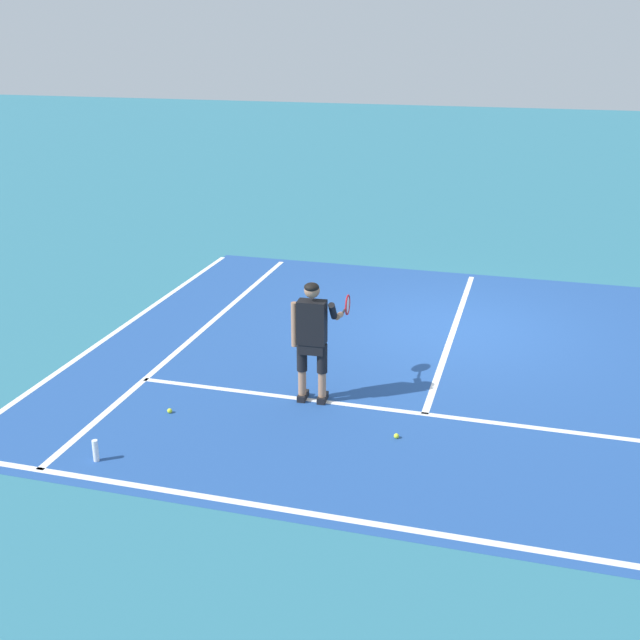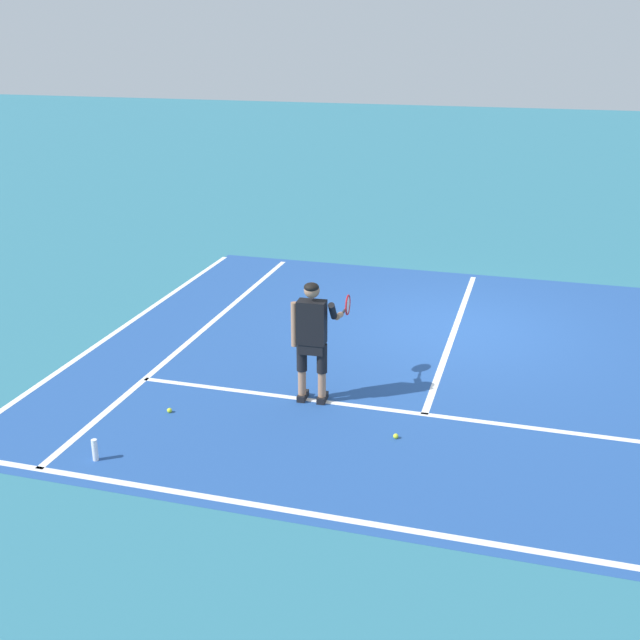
# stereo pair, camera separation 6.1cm
# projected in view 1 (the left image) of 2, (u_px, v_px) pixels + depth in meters

# --- Properties ---
(ground_plane) EXTENTS (80.00, 80.00, 0.00)m
(ground_plane) POSITION_uv_depth(u_px,v_px,m) (454.00, 329.00, 13.62)
(ground_plane) COLOR teal
(court_inner_surface) EXTENTS (10.98, 9.43, 0.00)m
(court_inner_surface) POSITION_uv_depth(u_px,v_px,m) (443.00, 360.00, 12.32)
(court_inner_surface) COLOR #234C93
(court_inner_surface) RESTS_ON ground
(line_baseline) EXTENTS (10.98, 0.10, 0.01)m
(line_baseline) POSITION_uv_depth(u_px,v_px,m) (386.00, 526.00, 8.25)
(line_baseline) COLOR white
(line_baseline) RESTS_ON ground
(line_service) EXTENTS (8.23, 0.10, 0.01)m
(line_service) POSITION_uv_depth(u_px,v_px,m) (425.00, 414.00, 10.62)
(line_service) COLOR white
(line_service) RESTS_ON ground
(line_centre_service) EXTENTS (0.10, 6.40, 0.01)m
(line_centre_service) POSITION_uv_depth(u_px,v_px,m) (453.00, 331.00, 13.51)
(line_centre_service) COLOR white
(line_centre_service) RESTS_ON ground
(line_singles_left) EXTENTS (0.10, 9.03, 0.01)m
(line_singles_left) POSITION_uv_depth(u_px,v_px,m) (197.00, 334.00, 13.36)
(line_singles_left) COLOR white
(line_singles_left) RESTS_ON ground
(line_doubles_left) EXTENTS (0.10, 9.03, 0.01)m
(line_doubles_left) POSITION_uv_depth(u_px,v_px,m) (124.00, 326.00, 13.71)
(line_doubles_left) COLOR white
(line_doubles_left) RESTS_ON ground
(tennis_player) EXTENTS (0.62, 1.14, 1.71)m
(tennis_player) POSITION_uv_depth(u_px,v_px,m) (313.00, 334.00, 10.68)
(tennis_player) COLOR black
(tennis_player) RESTS_ON ground
(tennis_ball_near_feet) EXTENTS (0.07, 0.07, 0.07)m
(tennis_ball_near_feet) POSITION_uv_depth(u_px,v_px,m) (301.00, 376.00, 11.69)
(tennis_ball_near_feet) COLOR #CCE02D
(tennis_ball_near_feet) RESTS_ON ground
(tennis_ball_by_baseline) EXTENTS (0.07, 0.07, 0.07)m
(tennis_ball_by_baseline) POSITION_uv_depth(u_px,v_px,m) (170.00, 411.00, 10.64)
(tennis_ball_by_baseline) COLOR #CCE02D
(tennis_ball_by_baseline) RESTS_ON ground
(tennis_ball_mid_court) EXTENTS (0.07, 0.07, 0.07)m
(tennis_ball_mid_court) POSITION_uv_depth(u_px,v_px,m) (396.00, 436.00, 9.99)
(tennis_ball_mid_court) COLOR #CCE02D
(tennis_ball_mid_court) RESTS_ON ground
(water_bottle) EXTENTS (0.07, 0.07, 0.27)m
(water_bottle) POSITION_uv_depth(u_px,v_px,m) (96.00, 451.00, 9.44)
(water_bottle) COLOR white
(water_bottle) RESTS_ON ground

